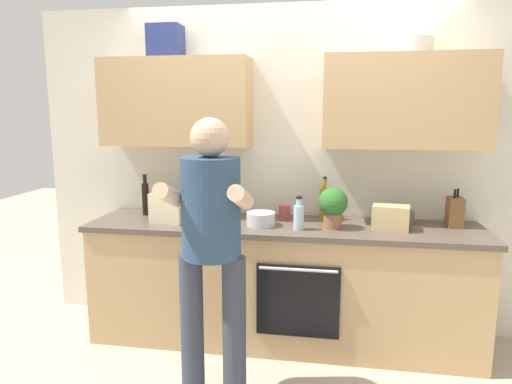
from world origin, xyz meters
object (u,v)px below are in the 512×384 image
object	(u,v)px
bottle_wine	(211,204)
cup_ceramic	(285,212)
potted_herb	(333,205)
bottle_water	(299,216)
grocery_bag_rice	(168,208)
cup_stoneware	(409,217)
knife_block	(455,212)
mixing_bowl	(261,219)
cup_coffee	(226,213)
bottle_oil	(324,203)
person_standing	(211,238)
bottle_hotsauce	(197,205)
grocery_bag_bread	(391,217)
bottle_soy	(146,198)

from	to	relation	value
bottle_wine	cup_ceramic	size ratio (longest dim) A/B	3.28
potted_herb	bottle_water	bearing A→B (deg)	-160.18
bottle_water	grocery_bag_rice	xyz separation A→B (m)	(-0.96, 0.04, 0.01)
cup_stoneware	knife_block	bearing A→B (deg)	-8.64
bottle_wine	mixing_bowl	world-z (taller)	bottle_wine
bottle_wine	cup_coffee	xyz separation A→B (m)	(0.07, 0.17, -0.10)
bottle_oil	person_standing	bearing A→B (deg)	-123.00
person_standing	bottle_water	distance (m)	0.77
bottle_hotsauce	mixing_bowl	world-z (taller)	bottle_hotsauce
bottle_oil	knife_block	world-z (taller)	bottle_oil
cup_ceramic	cup_coffee	bearing A→B (deg)	-169.77
bottle_oil	grocery_bag_bread	world-z (taller)	bottle_oil
cup_stoneware	bottle_hotsauce	bearing A→B (deg)	-177.39
bottle_wine	mixing_bowl	xyz separation A→B (m)	(0.37, -0.02, -0.09)
bottle_soy	mixing_bowl	xyz separation A→B (m)	(0.95, -0.19, -0.09)
person_standing	bottle_water	size ratio (longest dim) A/B	7.09
bottle_soy	bottle_oil	xyz separation A→B (m)	(1.39, 0.07, -0.01)
knife_block	potted_herb	xyz separation A→B (m)	(-0.85, -0.18, 0.06)
cup_ceramic	grocery_bag_rice	xyz separation A→B (m)	(-0.82, -0.29, 0.06)
bottle_water	grocery_bag_rice	distance (m)	0.96
knife_block	bottle_soy	bearing A→B (deg)	-179.95
bottle_water	mixing_bowl	world-z (taller)	bottle_water
bottle_soy	bottle_water	xyz separation A→B (m)	(1.22, -0.26, -0.04)
cup_stoneware	grocery_bag_rice	distance (m)	1.76
bottle_soy	grocery_bag_bread	bearing A→B (deg)	-4.57
cup_ceramic	mixing_bowl	distance (m)	0.30
person_standing	cup_coffee	distance (m)	0.89
bottle_water	grocery_bag_bread	bearing A→B (deg)	10.16
potted_herb	grocery_bag_bread	world-z (taller)	potted_herb
cup_coffee	cup_stoneware	bearing A→B (deg)	2.22
bottle_soy	bottle_wine	distance (m)	0.61
person_standing	bottle_soy	distance (m)	1.17
cup_stoneware	grocery_bag_bread	distance (m)	0.25
bottle_oil	grocery_bag_bread	distance (m)	0.51
person_standing	bottle_hotsauce	distance (m)	0.93
person_standing	potted_herb	bearing A→B (deg)	46.00
knife_block	grocery_bag_bread	bearing A→B (deg)	-161.76
person_standing	knife_block	xyz separation A→B (m)	(1.54, 0.89, 0.01)
cup_coffee	grocery_bag_rice	bearing A→B (deg)	-151.28
mixing_bowl	grocery_bag_rice	distance (m)	0.69
bottle_hotsauce	person_standing	bearing A→B (deg)	-68.18
knife_block	potted_herb	world-z (taller)	potted_herb
cup_ceramic	grocery_bag_rice	distance (m)	0.88
mixing_bowl	potted_herb	world-z (taller)	potted_herb
person_standing	mixing_bowl	bearing A→B (deg)	75.48
bottle_wine	grocery_bag_bread	distance (m)	1.27
person_standing	mixing_bowl	distance (m)	0.72
bottle_hotsauce	bottle_water	xyz separation A→B (m)	(0.80, -0.24, -0.00)
cup_coffee	knife_block	size ratio (longest dim) A/B	0.32
bottle_soy	bottle_water	world-z (taller)	bottle_soy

